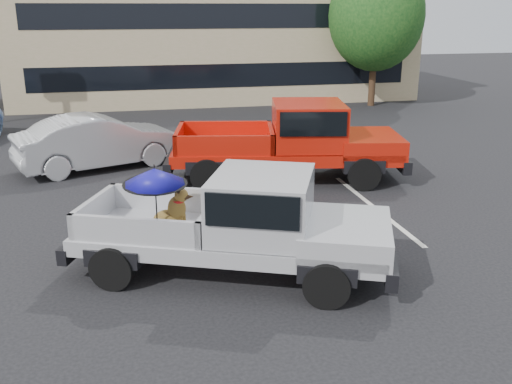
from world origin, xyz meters
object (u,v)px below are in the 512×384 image
(red_pickup, at_px, (301,138))
(tree_back, at_px, (272,10))
(tree_right, at_px, (376,16))
(silver_pickup, at_px, (248,220))
(silver_sedan, at_px, (99,141))

(red_pickup, bearing_deg, tree_back, 89.34)
(tree_right, height_order, tree_back, tree_back)
(tree_back, relative_size, red_pickup, 1.05)
(silver_pickup, relative_size, red_pickup, 0.89)
(tree_right, xyz_separation_m, silver_sedan, (-12.51, -8.86, -3.42))
(red_pickup, bearing_deg, silver_pickup, -104.31)
(tree_back, relative_size, silver_pickup, 1.18)
(tree_right, relative_size, silver_sedan, 1.41)
(silver_pickup, height_order, silver_sedan, silver_pickup)
(tree_back, height_order, silver_sedan, tree_back)
(silver_pickup, bearing_deg, tree_back, 97.55)
(tree_back, relative_size, silver_sedan, 1.48)
(tree_right, distance_m, tree_back, 8.55)
(tree_right, height_order, silver_pickup, tree_right)
(silver_pickup, bearing_deg, silver_sedan, 131.96)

